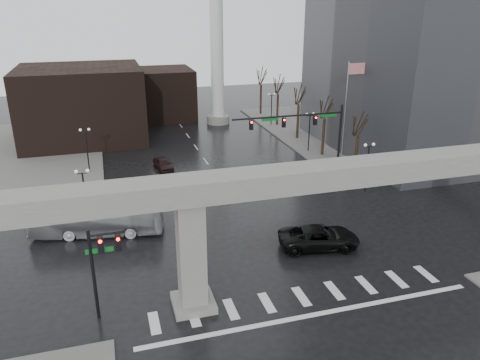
% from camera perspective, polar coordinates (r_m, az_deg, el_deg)
% --- Properties ---
extents(ground, '(160.00, 160.00, 0.00)m').
position_cam_1_polar(ground, '(32.68, 6.77, -12.95)').
color(ground, black).
rests_on(ground, ground).
extents(sidewalk_ne, '(28.00, 36.00, 0.15)m').
position_cam_1_polar(sidewalk_ne, '(73.49, 14.68, 6.04)').
color(sidewalk_ne, '#63615E').
rests_on(sidewalk_ne, ground).
extents(elevated_guideway, '(48.00, 2.60, 8.70)m').
position_cam_1_polar(elevated_guideway, '(29.92, 9.56, -1.48)').
color(elevated_guideway, gray).
rests_on(elevated_guideway, ground).
extents(building_far_left, '(16.00, 14.00, 10.00)m').
position_cam_1_polar(building_far_left, '(68.09, -18.67, 8.75)').
color(building_far_left, black).
rests_on(building_far_left, ground).
extents(building_far_mid, '(10.00, 10.00, 8.00)m').
position_cam_1_polar(building_far_mid, '(78.58, -9.57, 10.31)').
color(building_far_mid, black).
rests_on(building_far_mid, ground).
extents(smokestack, '(3.60, 3.60, 30.00)m').
position_cam_1_polar(smokestack, '(72.97, -2.87, 17.17)').
color(smokestack, silver).
rests_on(smokestack, ground).
extents(signal_mast_arm, '(12.12, 0.43, 8.00)m').
position_cam_1_polar(signal_mast_arm, '(49.56, 8.25, 6.35)').
color(signal_mast_arm, black).
rests_on(signal_mast_arm, ground).
extents(signal_left_pole, '(2.30, 0.30, 6.00)m').
position_cam_1_polar(signal_left_pole, '(28.93, -16.55, -9.13)').
color(signal_left_pole, black).
rests_on(signal_left_pole, ground).
extents(flagpole_assembly, '(2.06, 0.12, 12.00)m').
position_cam_1_polar(flagpole_assembly, '(54.78, 13.05, 9.25)').
color(flagpole_assembly, silver).
rests_on(flagpole_assembly, ground).
extents(lamp_right_0, '(1.22, 0.32, 5.11)m').
position_cam_1_polar(lamp_right_0, '(48.24, 15.34, 2.49)').
color(lamp_right_0, black).
rests_on(lamp_right_0, ground).
extents(lamp_right_1, '(1.22, 0.32, 5.11)m').
position_cam_1_polar(lamp_right_1, '(60.07, 8.47, 6.60)').
color(lamp_right_1, black).
rests_on(lamp_right_1, ground).
extents(lamp_right_2, '(1.22, 0.32, 5.11)m').
position_cam_1_polar(lamp_right_2, '(72.67, 3.87, 9.27)').
color(lamp_right_2, black).
rests_on(lamp_right_2, ground).
extents(lamp_left_0, '(1.22, 0.32, 5.11)m').
position_cam_1_polar(lamp_left_0, '(41.50, -18.48, -0.88)').
color(lamp_left_0, black).
rests_on(lamp_left_0, ground).
extents(lamp_left_1, '(1.22, 0.32, 5.11)m').
position_cam_1_polar(lamp_left_1, '(54.80, -18.25, 4.36)').
color(lamp_left_1, black).
rests_on(lamp_left_1, ground).
extents(lamp_left_2, '(1.22, 0.32, 5.11)m').
position_cam_1_polar(lamp_left_2, '(68.38, -18.10, 7.54)').
color(lamp_left_2, black).
rests_on(lamp_left_2, ground).
extents(tree_right_0, '(1.09, 1.58, 7.50)m').
position_cam_1_polar(tree_right_0, '(52.22, 13.99, 3.22)').
color(tree_right_0, black).
rests_on(tree_right_0, ground).
extents(tree_right_1, '(1.09, 1.61, 7.67)m').
position_cam_1_polar(tree_right_1, '(58.94, 10.16, 5.59)').
color(tree_right_1, black).
rests_on(tree_right_1, ground).
extents(tree_right_2, '(1.10, 1.63, 7.85)m').
position_cam_1_polar(tree_right_2, '(65.94, 7.10, 7.45)').
color(tree_right_2, black).
rests_on(tree_right_2, ground).
extents(tree_right_3, '(1.11, 1.66, 8.02)m').
position_cam_1_polar(tree_right_3, '(73.14, 4.62, 8.93)').
color(tree_right_3, black).
rests_on(tree_right_3, ground).
extents(tree_right_4, '(1.12, 1.69, 8.19)m').
position_cam_1_polar(tree_right_4, '(80.50, 2.58, 10.13)').
color(tree_right_4, black).
rests_on(tree_right_4, ground).
extents(pickup_truck, '(6.73, 3.99, 1.75)m').
position_cam_1_polar(pickup_truck, '(37.36, 9.63, -6.90)').
color(pickup_truck, black).
rests_on(pickup_truck, ground).
extents(city_bus, '(10.98, 4.57, 2.98)m').
position_cam_1_polar(city_bus, '(40.38, -17.07, -4.40)').
color(city_bus, '#98999D').
rests_on(city_bus, ground).
extents(far_car, '(2.21, 4.26, 1.39)m').
position_cam_1_polar(far_car, '(54.36, -9.35, 1.95)').
color(far_car, black).
rests_on(far_car, ground).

